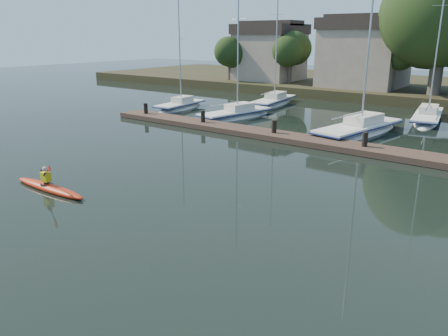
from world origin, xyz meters
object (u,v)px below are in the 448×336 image
Objects in this scene: sailboat_0 at (180,111)px; sailboat_1 at (235,120)px; dock at (316,142)px; sailboat_5 at (273,106)px; sailboat_6 at (427,122)px; kayak at (49,186)px; sailboat_2 at (358,137)px.

sailboat_0 is 6.73m from sailboat_1.
sailboat_1 is at bearing 154.38° from dock.
sailboat_1 is 0.93× the size of sailboat_5.
dock is 13.16m from sailboat_6.
sailboat_1 is 0.90× the size of sailboat_6.
sailboat_6 is (9.27, 27.17, -0.35)m from kayak.
sailboat_0 is at bearing -171.73° from sailboat_2.
sailboat_5 is (-10.41, 12.41, -0.38)m from dock.
sailboat_0 is 16.95m from sailboat_2.
sailboat_0 is at bearing 162.22° from dock.
sailboat_2 is (10.24, 0.11, -0.02)m from sailboat_1.
dock is 3.17× the size of sailboat_0.
sailboat_5 is at bearing 130.00° from dock.
sailboat_1 is 15.19m from sailboat_6.
sailboat_2 is at bearing -8.07° from sailboat_0.
sailboat_6 is (19.47, 7.56, 0.00)m from sailboat_0.
sailboat_0 is 0.73× the size of sailboat_6.
sailboat_0 is 0.66× the size of sailboat_2.
sailboat_5 is 13.93m from sailboat_6.
sailboat_1 is at bearing -11.93° from sailboat_0.
dock is 4.67m from sailboat_2.
kayak is at bearing -68.69° from sailboat_0.
sailboat_0 is at bearing 115.75° from kayak.
sailboat_1 is (6.70, -0.68, -0.00)m from sailboat_0.
dock is at bearing -57.09° from sailboat_5.
sailboat_2 is (16.94, -0.57, -0.03)m from sailboat_0.
sailboat_1 is at bearing -169.20° from sailboat_2.
dock is (5.76, 14.50, 0.03)m from kayak.
sailboat_0 is at bearing -174.64° from sailboat_1.
kayak is 0.14× the size of dock.
sailboat_2 is (6.74, 19.05, -0.38)m from kayak.
dock is 10.27m from sailboat_1.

